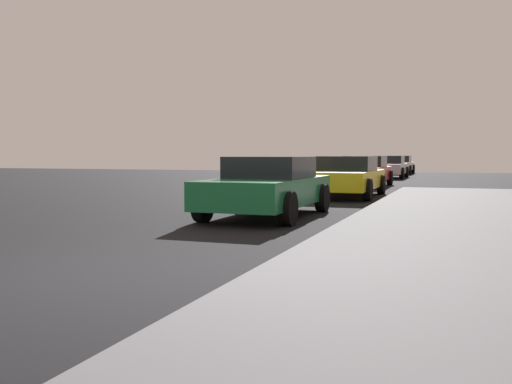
% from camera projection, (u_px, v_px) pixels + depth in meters
% --- Properties ---
extents(ground_plane, '(80.00, 80.00, 0.00)m').
position_uv_depth(ground_plane, '(65.00, 277.00, 6.00)').
color(ground_plane, black).
extents(sidewalk, '(4.00, 32.00, 0.15)m').
position_uv_depth(sidewalk, '(463.00, 304.00, 4.63)').
color(sidewalk, '#5B5B60').
rests_on(sidewalk, ground_plane).
extents(car_green, '(1.95, 4.26, 1.27)m').
position_uv_depth(car_green, '(268.00, 186.00, 11.89)').
color(car_green, '#196638').
rests_on(car_green, ground_plane).
extents(car_yellow, '(2.02, 4.58, 1.27)m').
position_uv_depth(car_yellow, '(347.00, 176.00, 17.62)').
color(car_yellow, yellow).
rests_on(car_yellow, ground_plane).
extents(car_red, '(1.95, 4.33, 1.27)m').
position_uv_depth(car_red, '(365.00, 171.00, 23.46)').
color(car_red, red).
rests_on(car_red, ground_plane).
extents(car_silver, '(1.96, 4.42, 1.27)m').
position_uv_depth(car_silver, '(389.00, 167.00, 32.07)').
color(car_silver, '#B7B7BF').
rests_on(car_silver, ground_plane).
extents(car_white, '(1.94, 4.49, 1.27)m').
position_uv_depth(car_white, '(399.00, 165.00, 39.13)').
color(car_white, white).
rests_on(car_white, ground_plane).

